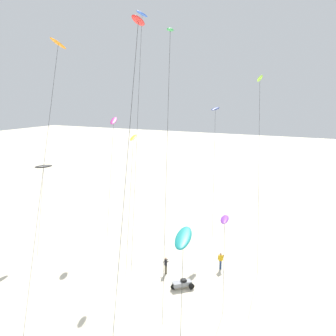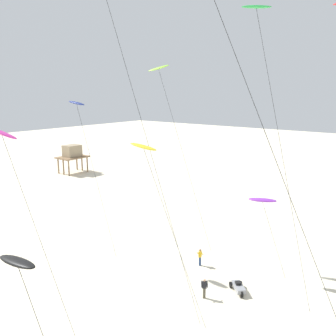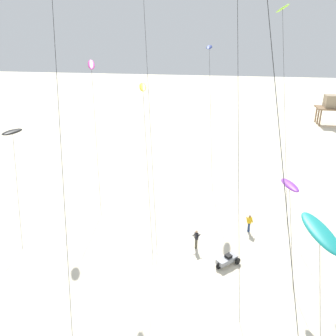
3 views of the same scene
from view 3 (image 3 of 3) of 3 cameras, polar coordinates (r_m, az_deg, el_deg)
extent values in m
plane|color=beige|center=(24.53, -0.82, -20.46)|extent=(260.00, 260.00, 0.00)
cylinder|color=#262626|center=(17.76, -17.51, 1.10)|extent=(3.08, 8.61, 21.05)
ellipsoid|color=yellow|center=(26.67, -4.30, 13.50)|extent=(1.07, 1.98, 0.63)
cylinder|color=#262626|center=(26.19, -3.42, -1.15)|extent=(1.55, 4.31, 12.62)
ellipsoid|color=black|center=(29.87, -24.82, 5.57)|extent=(0.77, 2.56, 0.56)
cylinder|color=#262626|center=(30.06, -24.08, -3.69)|extent=(0.99, 2.74, 9.07)
ellipsoid|color=navy|center=(37.95, 6.99, 19.63)|extent=(0.65, 2.31, 0.53)
cylinder|color=#262626|center=(37.28, 7.24, 7.71)|extent=(1.25, 3.46, 15.08)
ellipsoid|color=teal|center=(16.56, 24.34, -9.87)|extent=(1.76, 3.26, 0.62)
cylinder|color=#262626|center=(18.30, 24.34, -23.22)|extent=(0.85, 2.32, 8.21)
ellipsoid|color=#8CD833|center=(33.36, 18.81, 24.19)|extent=(1.25, 2.28, 0.88)
cylinder|color=#262626|center=(31.62, 19.16, 7.28)|extent=(1.95, 5.42, 18.44)
ellipsoid|color=purple|center=(24.07, 19.88, -2.72)|extent=(1.27, 2.53, 0.46)
cylinder|color=#262626|center=(24.83, 20.13, -11.36)|extent=(0.82, 2.25, 6.94)
cylinder|color=#262626|center=(19.45, 11.82, 4.50)|extent=(1.73, 4.80, 21.73)
ellipsoid|color=#D8339E|center=(34.19, -12.85, 16.70)|extent=(1.45, 2.35, 1.00)
cylinder|color=#262626|center=(33.22, -12.02, 4.40)|extent=(1.56, 4.34, 13.68)
cylinder|color=#262626|center=(26.45, -3.33, 12.94)|extent=(2.52, 7.04, 24.90)
cylinder|color=#262626|center=(12.14, 19.54, -8.09)|extent=(3.42, 9.57, 21.40)
cylinder|color=navy|center=(31.31, 13.50, -9.74)|extent=(0.22, 0.22, 0.88)
cube|color=gold|center=(30.94, 13.62, -8.59)|extent=(0.37, 0.26, 0.58)
sphere|color=#9E7051|center=(30.74, 13.68, -7.94)|extent=(0.20, 0.20, 0.20)
cylinder|color=gold|center=(30.97, 14.02, -8.49)|extent=(0.18, 0.51, 0.39)
cylinder|color=gold|center=(30.86, 13.23, -8.52)|extent=(0.18, 0.51, 0.39)
cylinder|color=#4C4738|center=(28.50, 4.78, -12.58)|extent=(0.22, 0.22, 0.88)
cube|color=black|center=(28.10, 4.83, -11.35)|extent=(0.36, 0.39, 0.58)
sphere|color=tan|center=(27.88, 4.86, -10.66)|extent=(0.20, 0.20, 0.20)
cylinder|color=black|center=(27.91, 5.06, -11.48)|extent=(0.46, 0.37, 0.39)
cylinder|color=black|center=(28.23, 4.60, -11.05)|extent=(0.46, 0.37, 0.39)
cylinder|color=#846647|center=(70.98, 24.34, 7.70)|extent=(0.28, 0.28, 3.10)
cylinder|color=#846647|center=(74.20, 23.76, 8.33)|extent=(0.28, 0.28, 3.10)
cylinder|color=#846647|center=(72.59, 24.04, 8.02)|extent=(0.28, 0.28, 3.10)
cube|color=#846647|center=(72.86, 26.00, 9.10)|extent=(5.73, 4.25, 0.24)
cube|color=#9E896B|center=(72.64, 26.17, 10.09)|extent=(3.15, 2.55, 2.33)
cube|color=gray|center=(27.03, 9.90, -15.03)|extent=(1.69, 1.70, 0.36)
cube|color=black|center=(26.95, 10.17, -14.43)|extent=(0.62, 0.62, 0.20)
cylinder|color=black|center=(26.66, 8.60, -16.00)|extent=(0.45, 0.46, 0.52)
cylinder|color=black|center=(27.33, 11.68, -15.18)|extent=(0.45, 0.46, 0.52)
cylinder|color=black|center=(27.81, 10.28, -14.33)|extent=(0.45, 0.46, 0.52)
camera|label=1|loc=(14.45, 122.74, -9.97)|focal=39.69mm
camera|label=2|loc=(25.79, -59.22, 11.09)|focal=38.03mm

